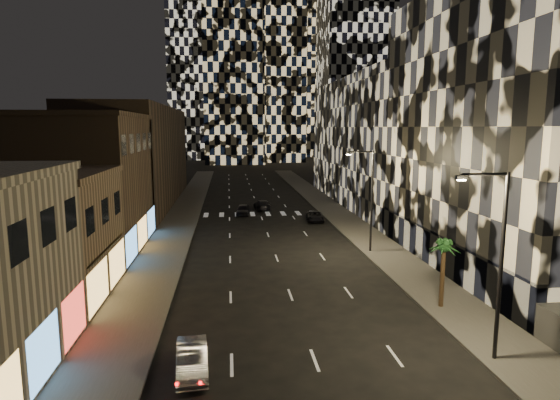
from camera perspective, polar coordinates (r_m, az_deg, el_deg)
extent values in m
cube|color=#47443F|center=(61.15, -11.82, -1.79)|extent=(4.00, 120.00, 0.15)
cube|color=#47443F|center=(62.44, 6.77, -1.44)|extent=(4.00, 120.00, 0.15)
cube|color=#4C4C47|center=(60.98, -9.86, -1.76)|extent=(0.20, 120.00, 0.15)
cube|color=#4C4C47|center=(62.01, 4.88, -1.48)|extent=(0.20, 120.00, 0.15)
cube|color=brown|center=(34.23, -28.54, -4.30)|extent=(10.00, 10.00, 8.00)
cube|color=brown|center=(45.55, -22.85, 1.65)|extent=(10.00, 15.00, 12.00)
cube|color=brown|center=(71.17, -16.87, 5.11)|extent=(10.00, 40.00, 14.00)
cube|color=#232326|center=(41.89, 28.93, 7.55)|extent=(16.00, 25.00, 22.00)
cube|color=#383838|center=(39.21, 18.59, -5.88)|extent=(0.60, 25.00, 3.00)
cube|color=#232326|center=(71.05, 13.56, 6.86)|extent=(16.00, 40.00, 18.00)
cube|color=black|center=(154.20, -5.80, 22.42)|extent=(18.00, 18.00, 95.00)
cylinder|color=black|center=(24.38, 25.33, -7.48)|extent=(0.20, 0.20, 9.00)
cylinder|color=black|center=(23.02, 23.71, 2.88)|extent=(2.20, 0.14, 0.14)
cube|color=black|center=(22.50, 21.26, 2.59)|extent=(0.50, 0.25, 0.18)
cube|color=#FFEAB2|center=(22.52, 21.25, 2.29)|extent=(0.35, 0.18, 0.06)
cylinder|color=black|center=(42.28, 11.12, -0.17)|extent=(0.20, 0.20, 9.00)
cylinder|color=black|center=(41.52, 9.84, 5.81)|extent=(2.20, 0.14, 0.14)
cube|color=black|center=(41.23, 8.36, 5.66)|extent=(0.50, 0.25, 0.18)
cube|color=#FFEAB2|center=(41.24, 8.36, 5.50)|extent=(0.35, 0.18, 0.06)
imported|color=#A8A8AD|center=(22.93, -10.67, -18.55)|extent=(1.70, 4.05, 1.30)
imported|color=black|center=(60.21, -4.54, -1.21)|extent=(1.97, 4.10, 1.35)
imported|color=black|center=(63.98, -2.17, -0.60)|extent=(2.32, 4.78, 1.34)
imported|color=black|center=(56.28, 4.31, -2.01)|extent=(2.34, 4.35, 1.16)
cylinder|color=#47331E|center=(30.86, 19.18, -8.93)|extent=(0.28, 0.28, 3.68)
sphere|color=#1A491D|center=(30.32, 19.37, -5.30)|extent=(0.80, 0.80, 0.80)
cone|color=#1A491D|center=(30.36, 19.91, -5.42)|extent=(1.60, 0.90, 0.97)
cone|color=#1A491D|center=(30.57, 19.68, -5.32)|extent=(1.55, 1.06, 0.97)
cone|color=#1A491D|center=(30.60, 19.21, -5.27)|extent=(0.57, 1.63, 0.97)
cone|color=#1A491D|center=(30.44, 18.86, -5.33)|extent=(1.31, 1.40, 0.97)
cone|color=#1A491D|center=(30.20, 18.89, -5.44)|extent=(1.61, 0.42, 0.97)
cone|color=#1A491D|center=(30.06, 19.27, -5.53)|extent=(1.18, 1.49, 0.97)
cone|color=#1A491D|center=(30.13, 19.73, -5.52)|extent=(0.76, 1.62, 0.97)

